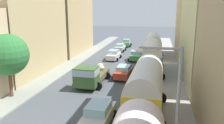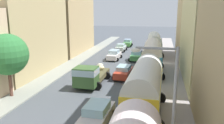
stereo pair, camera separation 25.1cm
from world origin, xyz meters
name	(u,v)px [view 2 (the right image)]	position (x,y,z in m)	size (l,w,h in m)	color
ground_plane	(118,69)	(0.00, 27.00, 0.00)	(154.00, 154.00, 0.00)	#474D54
sidewalk_left	(69,66)	(-7.25, 27.00, 0.07)	(2.50, 70.00, 0.14)	gray
sidewalk_right	(171,71)	(7.25, 27.00, 0.07)	(2.50, 70.00, 0.14)	#9A9390
building_left_2	(25,21)	(-11.21, 22.87, 6.69)	(5.96, 13.67, 13.32)	tan
building_left_3	(71,14)	(-10.89, 37.49, 7.19)	(5.26, 13.68, 14.32)	tan
building_right_2	(213,30)	(11.40, 24.06, 5.89)	(5.80, 14.53, 11.77)	beige
building_right_3	(195,24)	(11.15, 36.71, 5.69)	(5.30, 10.28, 11.37)	tan
parked_bus_1	(145,87)	(4.72, 13.38, 2.32)	(3.45, 8.38, 4.20)	yellow
parked_bus_2	(152,56)	(4.77, 25.27, 2.35)	(3.37, 8.62, 4.22)	teal
parked_bus_3	(154,43)	(4.64, 37.57, 2.16)	(3.53, 8.77, 3.92)	silver
cargo_truck_0	(90,75)	(-1.54, 19.17, 1.26)	(3.25, 6.52, 2.42)	#34562A
car_0	(114,55)	(-1.65, 32.69, 0.80)	(2.33, 4.31, 1.61)	silver
car_1	(121,47)	(-1.87, 40.28, 0.75)	(2.26, 3.73, 1.47)	silver
car_2	(127,43)	(-1.44, 46.35, 0.80)	(2.21, 3.74, 1.61)	#559C4A
car_3	(97,114)	(1.49, 11.10, 0.80)	(2.43, 4.28, 1.61)	silver
car_4	(124,72)	(1.53, 22.84, 0.77)	(2.42, 4.09, 1.53)	#B33723
car_5	(136,56)	(1.99, 32.71, 0.81)	(2.35, 3.65, 1.62)	#468D4A
streetlamp_near	(168,106)	(6.21, 6.12, 4.05)	(2.08, 0.28, 6.72)	gray
roadside_tree_1	(7,55)	(-7.90, 14.48, 4.14)	(3.81, 3.81, 6.06)	brown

